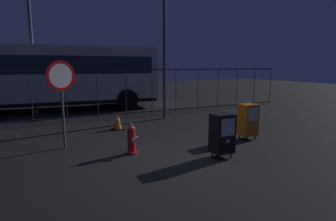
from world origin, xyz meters
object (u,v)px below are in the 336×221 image
Objects in this scene: traffic_cone at (118,122)px; street_light_far_left at (164,1)px; stop_sign at (61,86)px; bus_near at (43,75)px; bus_far at (51,73)px; newspaper_box_secondary at (248,120)px; fire_hydrant at (131,140)px; street_light_near_right at (28,1)px; newspaper_box_primary at (222,133)px.

street_light_far_left is (2.25, 1.05, 4.28)m from traffic_cone.
bus_near is (-0.13, 6.84, 0.11)m from stop_sign.
bus_far is 1.36× the size of street_light_far_left.
bus_far reaches higher than traffic_cone.
newspaper_box_secondary is 0.46× the size of stop_sign.
fire_hydrant is 0.09× the size of street_light_near_right.
newspaper_box_secondary is at bearing -78.89° from bus_far.
bus_near is at bearing 134.06° from street_light_far_left.
traffic_cone is at bearing -154.97° from street_light_far_left.
stop_sign is at bearing -84.86° from street_light_near_right.
street_light_far_left reaches higher than traffic_cone.
street_light_near_right is (-1.02, -5.01, 3.04)m from bus_far.
street_light_near_right is (-5.37, 7.34, 4.18)m from newspaper_box_secondary.
bus_near is at bearing 121.02° from newspaper_box_secondary.
newspaper_box_primary is 1.92× the size of traffic_cone.
newspaper_box_secondary is at bearing -78.96° from street_light_far_left.
bus_near is at bearing 91.12° from stop_sign.
fire_hydrant is at bearing 176.62° from newspaper_box_secondary.
traffic_cone is at bearing -65.49° from bus_near.
fire_hydrant is 0.07× the size of bus_far.
newspaper_box_primary is (1.78, -1.18, 0.22)m from fire_hydrant.
stop_sign is at bearing 138.63° from fire_hydrant.
newspaper_box_secondary is 0.12× the size of street_light_near_right.
street_light_near_right reaches higher than street_light_far_left.
newspaper_box_secondary is at bearing -43.55° from traffic_cone.
bus_near is (-1.52, 8.06, 1.36)m from fire_hydrant.
street_light_near_right is at bearing 95.14° from stop_sign.
fire_hydrant is 2.23m from stop_sign.
bus_far is at bearing 86.00° from bus_near.
bus_near and bus_far have the same top height.
street_light_far_left reaches higher than newspaper_box_secondary.
bus_near is at bearing 109.63° from newspaper_box_primary.
fire_hydrant is 12.26m from bus_far.
newspaper_box_secondary is at bearing 30.23° from newspaper_box_primary.
bus_near is (-4.97, 8.27, 1.14)m from newspaper_box_secondary.
street_light_far_left is (3.59, -8.43, 2.83)m from bus_far.
fire_hydrant is at bearing -74.69° from bus_near.
newspaper_box_secondary is (1.67, 0.98, 0.00)m from newspaper_box_primary.
street_light_far_left reaches higher than bus_far.
traffic_cone is at bearing 109.27° from newspaper_box_primary.
bus_far is at bearing 87.45° from stop_sign.
fire_hydrant is 2.70m from traffic_cone.
street_light_far_left is (4.21, -4.35, 2.83)m from bus_near.
fire_hydrant is at bearing 146.41° from newspaper_box_primary.
bus_far reaches higher than fire_hydrant.
bus_far is at bearing 94.24° from fire_hydrant.
newspaper_box_primary is 1.00× the size of newspaper_box_secondary.
street_light_far_left is at bearing -75.25° from bus_far.
bus_far is at bearing 78.51° from street_light_near_right.
street_light_near_right is 5.74m from street_light_far_left.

